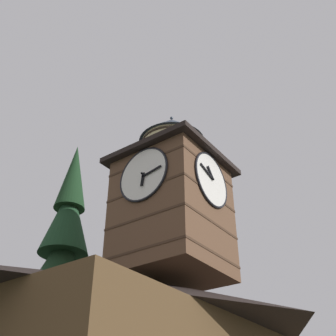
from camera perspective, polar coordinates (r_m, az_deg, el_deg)
The scene contains 2 objects.
clock_tower at distance 19.30m, azimuth 0.55°, elevation -3.96°, with size 4.72×4.72×8.35m.
pine_tree_behind at distance 21.78m, azimuth -14.66°, elevation -17.90°, with size 5.11×5.11×16.50m.
Camera 1 is at (13.71, 10.01, 1.81)m, focal length 46.43 mm.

